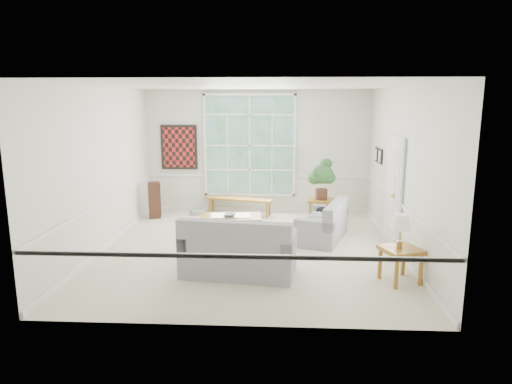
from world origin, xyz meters
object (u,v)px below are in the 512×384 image
(loveseat_right, at_px, (322,220))
(coffee_table, at_px, (231,227))
(end_table, at_px, (321,211))
(side_table, at_px, (400,265))
(loveseat_front, at_px, (239,245))

(loveseat_right, xyz_separation_m, coffee_table, (-1.84, 0.02, -0.17))
(end_table, distance_m, side_table, 3.56)
(side_table, bearing_deg, end_table, 104.86)
(coffee_table, relative_size, side_table, 2.24)
(loveseat_right, relative_size, side_table, 2.67)
(loveseat_front, xyz_separation_m, end_table, (1.59, 3.21, -0.21))
(loveseat_right, distance_m, coffee_table, 1.84)
(loveseat_right, height_order, loveseat_front, loveseat_front)
(loveseat_front, xyz_separation_m, coffee_table, (-0.34, 1.91, -0.25))
(loveseat_front, distance_m, end_table, 3.59)
(coffee_table, bearing_deg, end_table, 29.05)
(loveseat_right, height_order, side_table, loveseat_right)
(end_table, height_order, side_table, side_table)
(loveseat_front, height_order, side_table, loveseat_front)
(loveseat_front, distance_m, side_table, 2.52)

